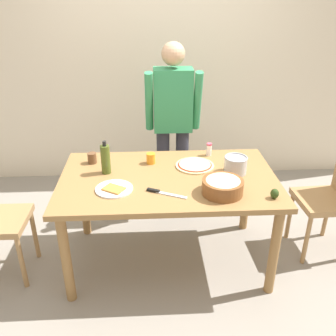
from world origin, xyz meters
The scene contains 15 objects.
ground centered at (0.00, 0.00, 0.00)m, with size 8.00×8.00×0.00m, color gray.
wall_back centered at (0.00, 1.60, 1.30)m, with size 5.60×0.10×2.60m, color beige.
dining_table centered at (0.00, 0.00, 0.67)m, with size 1.60×0.96×0.76m.
person_cook centered at (0.08, 0.76, 0.94)m, with size 0.49×0.25×1.62m.
chair_wooden_right centered at (1.32, 0.07, 0.54)m, with size 0.42×0.42×0.95m.
pizza_raw_on_board centered at (0.22, 0.17, 0.77)m, with size 0.30×0.30×0.02m.
plate_with_slice centered at (-0.39, -0.17, 0.77)m, with size 0.26×0.26×0.02m.
popcorn_bowl centered at (0.35, -0.26, 0.82)m, with size 0.28×0.28×0.11m.
olive_oil_bottle centered at (-0.46, 0.10, 0.87)m, with size 0.07×0.07×0.26m.
steel_pot centered at (0.51, 0.05, 0.83)m, with size 0.17×0.17×0.13m.
cup_orange centered at (-0.13, 0.25, 0.80)m, with size 0.07×0.07×0.09m, color orange.
cup_small_brown centered at (-0.59, 0.28, 0.80)m, with size 0.07×0.07×0.09m, color brown.
salt_shaker centered at (0.36, 0.37, 0.81)m, with size 0.04×0.04×0.11m.
chef_knife centered at (-0.06, -0.24, 0.77)m, with size 0.27×0.15×0.02m.
avocado centered at (0.69, -0.34, 0.80)m, with size 0.06×0.06×0.07m, color #2D4219.
Camera 1 is at (-0.13, -2.42, 2.03)m, focal length 39.65 mm.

